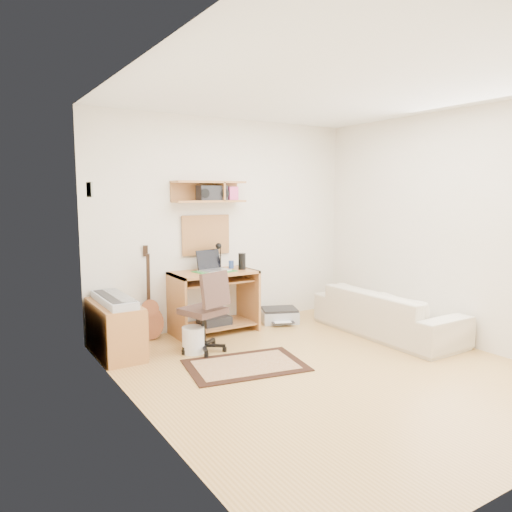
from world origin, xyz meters
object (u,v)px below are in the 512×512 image
task_chair (203,311)px  sofa (387,305)px  desk (214,302)px  cabinet (115,329)px  printer (279,316)px

task_chair → sofa: 2.22m
desk → task_chair: bearing=-126.4°
task_chair → cabinet: (-0.82, 0.40, -0.17)m
cabinet → printer: size_ratio=1.95×
desk → cabinet: size_ratio=1.11×
printer → task_chair: bearing=-136.3°
task_chair → sofa: bearing=-32.9°
printer → sofa: 1.40m
task_chair → sofa: (2.14, -0.60, -0.08)m
task_chair → printer: bearing=4.4°
desk → task_chair: 0.72m
sofa → printer: bearing=34.0°
cabinet → sofa: sofa is taller
cabinet → sofa: 3.13m
desk → sofa: 2.08m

